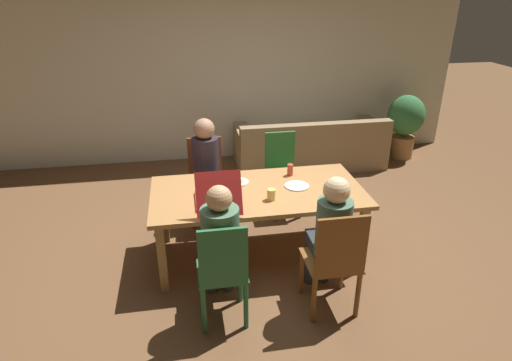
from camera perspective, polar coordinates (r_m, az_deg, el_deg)
ground_plane at (r=4.53m, az=0.22°, el=-9.62°), size 20.00×20.00×0.00m
back_wall at (r=6.65m, az=-4.23°, el=14.73°), size 7.24×0.12×2.80m
dining_table at (r=4.19m, az=0.24°, el=-2.23°), size 2.04×1.01×0.73m
chair_0 at (r=3.58m, az=10.38°, el=-10.26°), size 0.43×0.43×0.98m
person_0 at (r=3.62m, az=9.72°, el=-6.53°), size 0.28×0.52×1.21m
chair_1 at (r=5.04m, az=-6.59°, el=0.62°), size 0.41×0.45×0.94m
person_1 at (r=4.81m, az=-6.58°, el=2.11°), size 0.29×0.52×1.22m
chair_2 at (r=3.43m, az=-4.40°, el=-11.83°), size 0.39×0.38×0.95m
person_2 at (r=3.45m, az=-4.77°, el=-7.91°), size 0.30×0.54×1.21m
chair_3 at (r=5.18m, az=3.41°, el=1.25°), size 0.38×0.46×0.94m
pizza_box_0 at (r=3.91m, az=-5.13°, el=-2.37°), size 0.39×0.54×0.39m
plate_0 at (r=4.26m, az=5.39°, el=-0.71°), size 0.24×0.24×0.01m
plate_1 at (r=4.32m, az=-2.41°, el=-0.16°), size 0.22×0.22×0.03m
drinking_glass_0 at (r=4.47m, az=4.52°, el=1.41°), size 0.06×0.06×0.12m
drinking_glass_1 at (r=3.97m, az=2.02°, el=-1.86°), size 0.08×0.08×0.11m
couch at (r=6.56m, az=7.08°, el=4.25°), size 2.19×0.88×0.76m
potted_plant at (r=7.12m, az=19.07°, el=7.42°), size 0.56×0.56×0.99m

